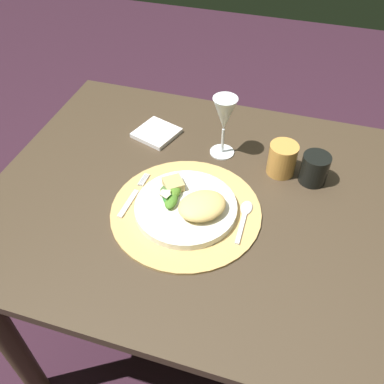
{
  "coord_description": "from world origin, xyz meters",
  "views": [
    {
      "loc": [
        0.14,
        -0.72,
        1.5
      ],
      "look_at": [
        -0.08,
        -0.02,
        0.77
      ],
      "focal_mm": 39.2,
      "sensor_mm": 36.0,
      "label": 1
    }
  ],
  "objects_px": {
    "dining_table": "(222,234)",
    "wine_glass": "(224,116)",
    "dinner_plate": "(186,207)",
    "spoon": "(245,214)",
    "dark_tumbler": "(314,169)",
    "napkin": "(156,133)",
    "fork": "(133,196)",
    "amber_tumbler": "(282,159)"
  },
  "relations": [
    {
      "from": "dining_table",
      "to": "wine_glass",
      "type": "height_order",
      "value": "wine_glass"
    },
    {
      "from": "wine_glass",
      "to": "dinner_plate",
      "type": "bearing_deg",
      "value": -96.65
    },
    {
      "from": "dining_table",
      "to": "dark_tumbler",
      "type": "relative_size",
      "value": 14.81
    },
    {
      "from": "wine_glass",
      "to": "spoon",
      "type": "bearing_deg",
      "value": -62.95
    },
    {
      "from": "dark_tumbler",
      "to": "wine_glass",
      "type": "bearing_deg",
      "value": 170.71
    },
    {
      "from": "dinner_plate",
      "to": "dining_table",
      "type": "bearing_deg",
      "value": 40.42
    },
    {
      "from": "dining_table",
      "to": "dark_tumbler",
      "type": "xyz_separation_m",
      "value": [
        0.2,
        0.14,
        0.18
      ]
    },
    {
      "from": "spoon",
      "to": "amber_tumbler",
      "type": "relative_size",
      "value": 1.59
    },
    {
      "from": "dinner_plate",
      "to": "spoon",
      "type": "height_order",
      "value": "dinner_plate"
    },
    {
      "from": "dinner_plate",
      "to": "napkin",
      "type": "xyz_separation_m",
      "value": [
        -0.18,
        0.27,
        -0.01
      ]
    },
    {
      "from": "dining_table",
      "to": "spoon",
      "type": "distance_m",
      "value": 0.16
    },
    {
      "from": "dinner_plate",
      "to": "dark_tumbler",
      "type": "bearing_deg",
      "value": 35.97
    },
    {
      "from": "fork",
      "to": "napkin",
      "type": "relative_size",
      "value": 1.48
    },
    {
      "from": "fork",
      "to": "amber_tumbler",
      "type": "distance_m",
      "value": 0.4
    },
    {
      "from": "dark_tumbler",
      "to": "napkin",
      "type": "bearing_deg",
      "value": 171.89
    },
    {
      "from": "wine_glass",
      "to": "amber_tumbler",
      "type": "height_order",
      "value": "wine_glass"
    },
    {
      "from": "dinner_plate",
      "to": "napkin",
      "type": "height_order",
      "value": "dinner_plate"
    },
    {
      "from": "spoon",
      "to": "napkin",
      "type": "height_order",
      "value": "same"
    },
    {
      "from": "dining_table",
      "to": "dinner_plate",
      "type": "height_order",
      "value": "dinner_plate"
    },
    {
      "from": "spoon",
      "to": "dark_tumbler",
      "type": "bearing_deg",
      "value": 51.25
    },
    {
      "from": "dining_table",
      "to": "amber_tumbler",
      "type": "xyz_separation_m",
      "value": [
        0.12,
        0.14,
        0.18
      ]
    },
    {
      "from": "dining_table",
      "to": "napkin",
      "type": "relative_size",
      "value": 10.74
    },
    {
      "from": "napkin",
      "to": "wine_glass",
      "type": "relative_size",
      "value": 0.63
    },
    {
      "from": "dining_table",
      "to": "wine_glass",
      "type": "xyz_separation_m",
      "value": [
        -0.05,
        0.18,
        0.26
      ]
    },
    {
      "from": "dinner_plate",
      "to": "dark_tumbler",
      "type": "relative_size",
      "value": 3.07
    },
    {
      "from": "fork",
      "to": "amber_tumbler",
      "type": "relative_size",
      "value": 1.88
    },
    {
      "from": "dinner_plate",
      "to": "amber_tumbler",
      "type": "xyz_separation_m",
      "value": [
        0.19,
        0.21,
        0.03
      ]
    },
    {
      "from": "wine_glass",
      "to": "dining_table",
      "type": "bearing_deg",
      "value": -73.96
    },
    {
      "from": "wine_glass",
      "to": "dark_tumbler",
      "type": "distance_m",
      "value": 0.27
    },
    {
      "from": "dining_table",
      "to": "wine_glass",
      "type": "bearing_deg",
      "value": 106.04
    },
    {
      "from": "napkin",
      "to": "amber_tumbler",
      "type": "bearing_deg",
      "value": -8.45
    },
    {
      "from": "spoon",
      "to": "wine_glass",
      "type": "relative_size",
      "value": 0.79
    },
    {
      "from": "dinner_plate",
      "to": "spoon",
      "type": "distance_m",
      "value": 0.14
    },
    {
      "from": "dinner_plate",
      "to": "wine_glass",
      "type": "relative_size",
      "value": 1.4
    },
    {
      "from": "dinner_plate",
      "to": "napkin",
      "type": "bearing_deg",
      "value": 123.29
    },
    {
      "from": "amber_tumbler",
      "to": "dark_tumbler",
      "type": "relative_size",
      "value": 1.09
    },
    {
      "from": "amber_tumbler",
      "to": "wine_glass",
      "type": "bearing_deg",
      "value": 169.38
    },
    {
      "from": "dining_table",
      "to": "fork",
      "type": "bearing_deg",
      "value": -163.55
    },
    {
      "from": "wine_glass",
      "to": "amber_tumbler",
      "type": "bearing_deg",
      "value": -10.62
    },
    {
      "from": "dark_tumbler",
      "to": "spoon",
      "type": "bearing_deg",
      "value": -128.75
    },
    {
      "from": "dark_tumbler",
      "to": "dining_table",
      "type": "bearing_deg",
      "value": -145.94
    },
    {
      "from": "fork",
      "to": "dinner_plate",
      "type": "bearing_deg",
      "value": -1.2
    }
  ]
}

